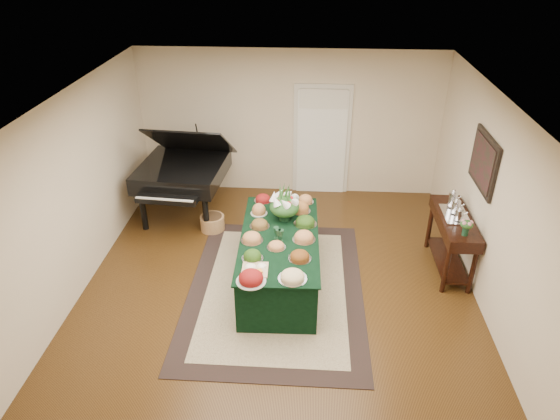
# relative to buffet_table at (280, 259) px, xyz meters

# --- Properties ---
(ground) EXTENTS (6.00, 6.00, 0.00)m
(ground) POSITION_rel_buffet_table_xyz_m (-0.01, -0.06, -0.39)
(ground) COLOR black
(ground) RESTS_ON ground
(area_rug) EXTENTS (2.44, 3.42, 0.01)m
(area_rug) POSITION_rel_buffet_table_xyz_m (-0.04, -0.19, -0.38)
(area_rug) COLOR black
(area_rug) RESTS_ON ground
(kitchen_doorway) EXTENTS (1.05, 0.07, 2.10)m
(kitchen_doorway) POSITION_rel_buffet_table_xyz_m (0.59, 2.91, 0.63)
(kitchen_doorway) COLOR beige
(kitchen_doorway) RESTS_ON ground
(buffet_table) EXTENTS (1.14, 2.30, 0.77)m
(buffet_table) POSITION_rel_buffet_table_xyz_m (0.00, 0.00, 0.00)
(buffet_table) COLOR black
(buffet_table) RESTS_ON ground
(food_platters) EXTENTS (1.04, 2.36, 0.13)m
(food_platters) POSITION_rel_buffet_table_xyz_m (-0.00, 0.00, 0.43)
(food_platters) COLOR silver
(food_platters) RESTS_ON buffet_table
(cutting_board) EXTENTS (0.33, 0.33, 0.10)m
(cutting_board) POSITION_rel_buffet_table_xyz_m (-0.25, -0.79, 0.42)
(cutting_board) COLOR tan
(cutting_board) RESTS_ON buffet_table
(green_goblets) EXTENTS (0.15, 0.14, 0.18)m
(green_goblets) POSITION_rel_buffet_table_xyz_m (-0.01, -0.09, 0.47)
(green_goblets) COLOR #153620
(green_goblets) RESTS_ON buffet_table
(floral_centerpiece) EXTENTS (0.45, 0.45, 0.45)m
(floral_centerpiece) POSITION_rel_buffet_table_xyz_m (0.04, 0.47, 0.64)
(floral_centerpiece) COLOR #153620
(floral_centerpiece) RESTS_ON buffet_table
(grand_piano) EXTENTS (1.61, 1.77, 1.72)m
(grand_piano) POSITION_rel_buffet_table_xyz_m (-1.78, 1.83, 0.47)
(grand_piano) COLOR black
(grand_piano) RESTS_ON ground
(wicker_basket) EXTENTS (0.41, 0.41, 0.26)m
(wicker_basket) POSITION_rel_buffet_table_xyz_m (-1.23, 1.35, -0.26)
(wicker_basket) COLOR #98693D
(wicker_basket) RESTS_ON ground
(mahogany_sideboard) EXTENTS (0.45, 1.35, 0.89)m
(mahogany_sideboard) POSITION_rel_buffet_table_xyz_m (2.49, 0.48, 0.31)
(mahogany_sideboard) COLOR black
(mahogany_sideboard) RESTS_ON ground
(tea_service) EXTENTS (0.34, 0.58, 0.30)m
(tea_service) POSITION_rel_buffet_table_xyz_m (2.49, 0.57, 0.62)
(tea_service) COLOR silver
(tea_service) RESTS_ON mahogany_sideboard
(pink_bouquet) EXTENTS (0.19, 0.19, 0.24)m
(pink_bouquet) POSITION_rel_buffet_table_xyz_m (2.49, -0.00, 0.66)
(pink_bouquet) COLOR #153620
(pink_bouquet) RESTS_ON mahogany_sideboard
(wall_painting) EXTENTS (0.05, 0.95, 0.75)m
(wall_painting) POSITION_rel_buffet_table_xyz_m (2.71, 0.48, 1.36)
(wall_painting) COLOR black
(wall_painting) RESTS_ON ground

